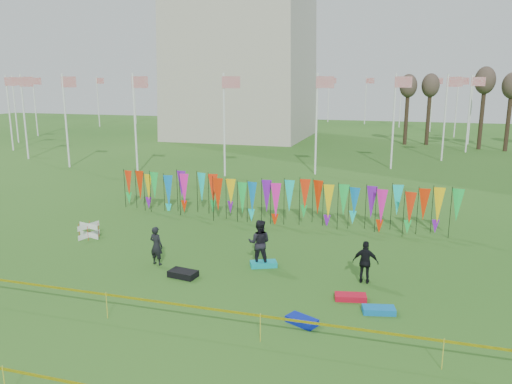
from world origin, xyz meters
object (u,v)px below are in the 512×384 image
(person_mid, at_px, (259,243))
(kite_bag_black, at_px, (183,274))
(person_right, at_px, (365,262))
(kite_bag_teal, at_px, (379,310))
(kite_bag_blue, at_px, (302,321))
(person_left, at_px, (156,246))
(box_kite, at_px, (89,231))
(kite_bag_turquoise, at_px, (264,264))
(kite_bag_red, at_px, (351,297))

(person_mid, distance_m, kite_bag_black, 3.34)
(person_right, distance_m, kite_bag_teal, 2.61)
(kite_bag_blue, bearing_deg, person_left, 153.76)
(person_right, relative_size, kite_bag_teal, 1.56)
(person_left, bearing_deg, kite_bag_black, 160.91)
(person_right, bearing_deg, person_left, 3.73)
(person_left, bearing_deg, kite_bag_teal, 179.01)
(box_kite, distance_m, kite_bag_turquoise, 9.24)
(kite_bag_teal, bearing_deg, person_mid, 148.68)
(kite_bag_turquoise, distance_m, kite_bag_black, 3.34)
(kite_bag_turquoise, height_order, kite_bag_black, kite_bag_black)
(person_mid, height_order, kite_bag_turquoise, person_mid)
(person_right, bearing_deg, person_mid, -7.80)
(person_left, relative_size, person_right, 1.00)
(kite_bag_turquoise, height_order, kite_bag_teal, kite_bag_turquoise)
(kite_bag_red, bearing_deg, box_kite, 165.12)
(kite_bag_turquoise, bearing_deg, kite_bag_blue, -60.36)
(box_kite, distance_m, person_left, 5.38)
(box_kite, height_order, kite_bag_teal, box_kite)
(kite_bag_teal, bearing_deg, box_kite, 163.28)
(person_right, bearing_deg, kite_bag_blue, 67.49)
(box_kite, bearing_deg, person_right, -7.56)
(kite_bag_turquoise, bearing_deg, person_left, -166.48)
(kite_bag_red, bearing_deg, kite_bag_turquoise, 149.91)
(box_kite, distance_m, kite_bag_blue, 12.95)
(kite_bag_blue, xyz_separation_m, kite_bag_black, (-5.20, 2.43, 0.02))
(kite_bag_turquoise, height_order, kite_bag_red, kite_bag_turquoise)
(kite_bag_turquoise, bearing_deg, kite_bag_black, -144.03)
(person_right, xyz_separation_m, kite_bag_turquoise, (-4.12, 0.51, -0.71))
(kite_bag_black, height_order, kite_bag_teal, kite_bag_black)
(kite_bag_blue, height_order, kite_bag_red, kite_bag_blue)
(kite_bag_turquoise, xyz_separation_m, kite_bag_red, (3.77, -2.19, -0.01))
(kite_bag_blue, bearing_deg, kite_bag_red, 59.91)
(person_mid, bearing_deg, box_kite, -14.71)
(person_left, height_order, kite_bag_teal, person_left)
(person_left, height_order, kite_bag_blue, person_left)
(box_kite, distance_m, person_mid, 9.04)
(person_left, distance_m, kite_bag_teal, 9.30)
(box_kite, xyz_separation_m, kite_bag_blue, (11.65, -5.64, -0.26))
(person_right, relative_size, kite_bag_black, 1.51)
(box_kite, relative_size, kite_bag_turquoise, 0.68)
(person_right, xyz_separation_m, kite_bag_teal, (0.65, -2.42, -0.72))
(person_right, height_order, kite_bag_teal, person_right)
(person_mid, xyz_separation_m, kite_bag_turquoise, (0.21, -0.09, -0.86))
(person_right, distance_m, kite_bag_turquoise, 4.21)
(box_kite, relative_size, kite_bag_blue, 0.75)
(person_left, relative_size, person_mid, 0.84)
(kite_bag_blue, bearing_deg, kite_bag_turquoise, 119.64)
(kite_bag_turquoise, xyz_separation_m, kite_bag_black, (-2.70, -1.96, 0.02))
(person_mid, xyz_separation_m, kite_bag_blue, (2.70, -4.48, -0.87))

